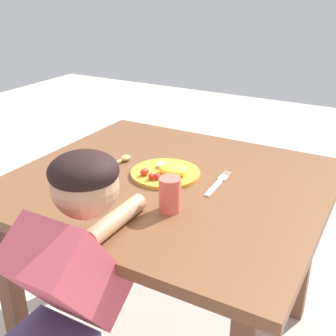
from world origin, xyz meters
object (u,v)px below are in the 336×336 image
object	(u,v)px
spoon	(115,163)
person	(69,329)
plate	(167,172)
fork	(217,184)
drinking_cup	(170,195)

from	to	relation	value
spoon	person	xyz separation A→B (m)	(0.26, -0.59, -0.19)
plate	spoon	xyz separation A→B (m)	(-0.22, -0.01, -0.01)
fork	person	size ratio (longest dim) A/B	0.21
plate	spoon	size ratio (longest dim) A/B	1.11
drinking_cup	person	bearing A→B (deg)	-102.50
spoon	person	world-z (taller)	person
fork	person	xyz separation A→B (m)	(-0.14, -0.63, -0.19)
fork	drinking_cup	world-z (taller)	drinking_cup
person	drinking_cup	bearing A→B (deg)	77.50
plate	person	size ratio (longest dim) A/B	0.25
fork	drinking_cup	bearing A→B (deg)	164.06
fork	drinking_cup	distance (m)	0.25
fork	person	bearing A→B (deg)	164.80
plate	person	distance (m)	0.64
drinking_cup	spoon	bearing A→B (deg)	149.93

